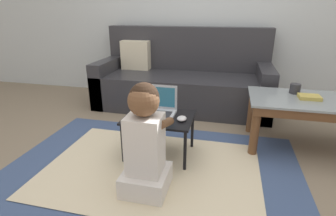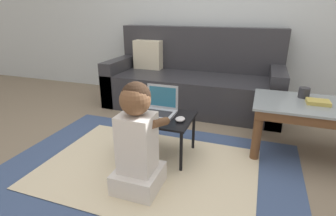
# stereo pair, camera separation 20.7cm
# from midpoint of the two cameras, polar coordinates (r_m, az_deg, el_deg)

# --- Properties ---
(ground_plane) EXTENTS (16.00, 16.00, 0.00)m
(ground_plane) POSITION_cam_midpoint_polar(r_m,az_deg,el_deg) (2.11, 3.12, -11.79)
(ground_plane) COLOR #7F705B
(area_rug) EXTENTS (2.19, 1.52, 0.01)m
(area_rug) POSITION_cam_midpoint_polar(r_m,az_deg,el_deg) (2.03, -1.39, -13.02)
(area_rug) COLOR #3D517A
(area_rug) RESTS_ON ground_plane
(couch) EXTENTS (2.03, 0.83, 0.93)m
(couch) POSITION_cam_midpoint_polar(r_m,az_deg,el_deg) (3.23, 7.17, 5.72)
(couch) COLOR #2D2D33
(couch) RESTS_ON ground_plane
(coffee_table) EXTENTS (0.99, 0.56, 0.44)m
(coffee_table) POSITION_cam_midpoint_polar(r_m,az_deg,el_deg) (2.41, 32.27, -0.97)
(coffee_table) COLOR gray
(coffee_table) RESTS_ON ground_plane
(laptop_desk) EXTENTS (0.53, 0.41, 0.34)m
(laptop_desk) POSITION_cam_midpoint_polar(r_m,az_deg,el_deg) (2.08, 0.81, -2.84)
(laptop_desk) COLOR black
(laptop_desk) RESTS_ON ground_plane
(laptop) EXTENTS (0.27, 0.21, 0.22)m
(laptop) POSITION_cam_midpoint_polar(r_m,az_deg,el_deg) (2.10, 0.88, -0.33)
(laptop) COLOR #B7BCC6
(laptop) RESTS_ON laptop_desk
(computer_mouse) EXTENTS (0.07, 0.09, 0.03)m
(computer_mouse) POSITION_cam_midpoint_polar(r_m,az_deg,el_deg) (1.98, 5.67, -2.47)
(computer_mouse) COLOR silver
(computer_mouse) RESTS_ON laptop_desk
(person_seated) EXTENTS (0.29, 0.42, 0.74)m
(person_seated) POSITION_cam_midpoint_polar(r_m,az_deg,el_deg) (1.66, -3.11, -7.27)
(person_seated) COLOR silver
(person_seated) RESTS_ON ground_plane
(cup_on_table) EXTENTS (0.09, 0.09, 0.08)m
(cup_on_table) POSITION_cam_midpoint_polar(r_m,az_deg,el_deg) (2.48, 29.68, 2.87)
(cup_on_table) COLOR #2D2D33
(cup_on_table) RESTS_ON coffee_table
(book_on_table) EXTENTS (0.17, 0.13, 0.03)m
(book_on_table) POSITION_cam_midpoint_polar(r_m,az_deg,el_deg) (2.38, 32.09, 1.05)
(book_on_table) COLOR tan
(book_on_table) RESTS_ON coffee_table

